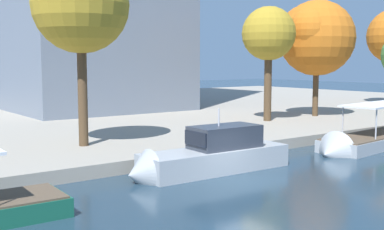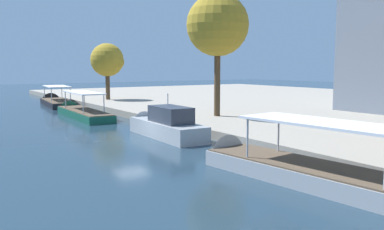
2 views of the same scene
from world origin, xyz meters
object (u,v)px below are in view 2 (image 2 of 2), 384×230
at_px(tour_boat_3, 300,173).
at_px(tour_boat_1, 81,114).
at_px(tree_1, 218,23).
at_px(tree_2, 107,60).
at_px(tour_boat_0, 56,103).
at_px(motor_yacht_2, 164,127).

bearing_deg(tour_boat_3, tour_boat_1, -4.25).
height_order(tree_1, tree_2, tree_1).
distance_m(tour_boat_0, tour_boat_1, 15.24).
bearing_deg(tree_1, tour_boat_3, -25.11).
bearing_deg(tree_2, tour_boat_1, -33.11).
relative_size(tour_boat_0, tree_2, 1.56).
relative_size(tour_boat_1, tree_2, 1.69).
bearing_deg(tour_boat_1, tour_boat_0, -2.97).
height_order(tour_boat_3, tree_1, tree_1).
relative_size(tour_boat_0, tree_1, 1.09).
distance_m(tour_boat_1, tree_2, 15.69).
xyz_separation_m(tour_boat_3, tree_1, (-17.95, 8.41, 9.14)).
bearing_deg(tour_boat_3, tour_boat_0, -6.31).
bearing_deg(tour_boat_0, tour_boat_3, -175.45).
bearing_deg(tree_1, tree_2, -177.22).
height_order(tour_boat_1, tree_2, tree_2).
distance_m(motor_yacht_2, tour_boat_3, 14.57).
xyz_separation_m(tour_boat_0, motor_yacht_2, (31.20, 0.06, 0.48)).
xyz_separation_m(tour_boat_0, tour_boat_3, (45.75, -0.59, 0.08)).
bearing_deg(tour_boat_0, motor_yacht_2, -174.61).
bearing_deg(motor_yacht_2, tree_2, -11.38).
bearing_deg(tour_boat_0, tour_boat_1, -179.58).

